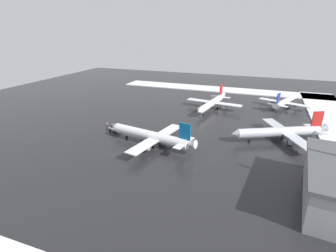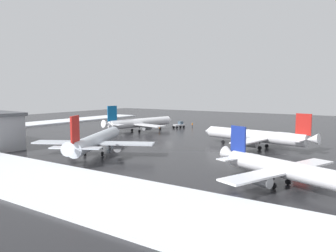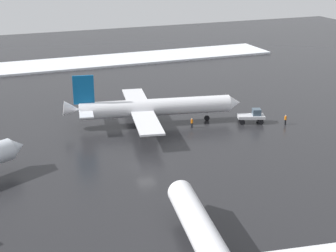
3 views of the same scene
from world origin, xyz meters
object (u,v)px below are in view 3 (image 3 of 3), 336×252
Objects in this scene: pushback_tug at (252,116)px; ground_crew_beside_wing at (192,122)px; ground_crew_mid_apron at (285,119)px; airplane_parked_starboard at (152,107)px.

ground_crew_beside_wing is (-1.47, -10.78, -0.31)m from pushback_tug.
ground_crew_beside_wing is at bearing 58.51° from ground_crew_mid_apron.
airplane_parked_starboard is 23.00m from ground_crew_mid_apron.
airplane_parked_starboard is 17.86× the size of ground_crew_beside_wing.
ground_crew_mid_apron is 16.20m from ground_crew_beside_wing.
ground_crew_beside_wing is (-4.34, -15.61, 0.00)m from ground_crew_mid_apron.
ground_crew_mid_apron is at bearing -70.03° from ground_crew_beside_wing.
pushback_tug is at bearing 43.35° from ground_crew_mid_apron.
pushback_tug is 2.97× the size of ground_crew_beside_wing.
ground_crew_beside_wing is at bearing -167.44° from pushback_tug.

